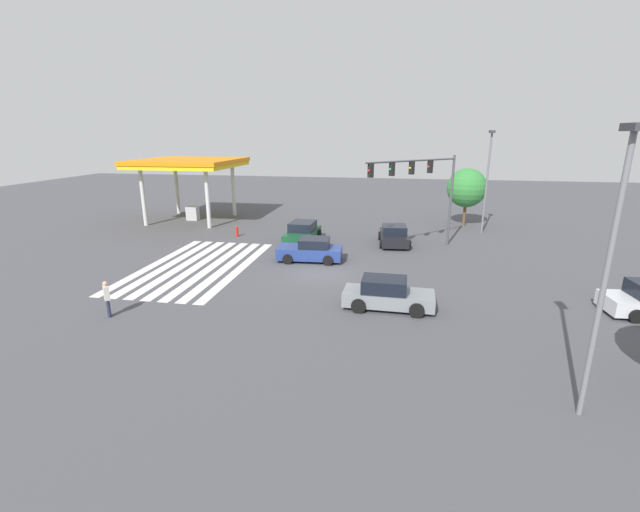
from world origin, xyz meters
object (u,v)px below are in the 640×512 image
at_px(car_0, 394,236).
at_px(car_4, 302,232).
at_px(fire_hydrant, 237,231).
at_px(traffic_signal_mast, 422,179).
at_px(car_2, 311,250).
at_px(car_1, 387,294).
at_px(tree_corner_a, 467,188).
at_px(street_light_pole_b, 488,173).
at_px(street_light_pole_a, 610,254).
at_px(pedestrian, 107,297).

relative_size(car_0, car_4, 0.96).
relative_size(car_0, fire_hydrant, 5.10).
relative_size(traffic_signal_mast, car_0, 1.51).
bearing_deg(car_2, car_4, -75.09).
xyz_separation_m(car_1, fire_hydrant, (-12.81, -12.39, -0.27)).
relative_size(traffic_signal_mast, car_4, 1.44).
height_order(traffic_signal_mast, tree_corner_a, traffic_signal_mast).
relative_size(car_0, street_light_pole_b, 0.53).
height_order(car_1, car_4, car_4).
bearing_deg(car_2, tree_corner_a, -134.27).
xyz_separation_m(traffic_signal_mast, car_1, (10.77, -1.92, -4.38)).
bearing_deg(tree_corner_a, car_1, -17.29).
bearing_deg(car_4, car_0, 96.78).
xyz_separation_m(car_0, fire_hydrant, (-0.30, -12.58, -0.24)).
bearing_deg(car_4, street_light_pole_a, 36.91).
xyz_separation_m(car_4, street_light_pole_b, (-5.50, 14.24, 4.23)).
relative_size(tree_corner_a, fire_hydrant, 5.97).
xyz_separation_m(car_0, pedestrian, (15.76, -12.70, 0.29)).
bearing_deg(car_0, street_light_pole_b, -59.34).
xyz_separation_m(street_light_pole_b, tree_corner_a, (-2.89, -1.07, -1.55)).
bearing_deg(pedestrian, tree_corner_a, 7.91).
bearing_deg(street_light_pole_a, car_1, -140.53).
height_order(car_0, tree_corner_a, tree_corner_a).
height_order(car_0, fire_hydrant, car_0).
bearing_deg(car_0, fire_hydrant, 84.16).
distance_m(car_1, street_light_pole_a, 10.24).
bearing_deg(traffic_signal_mast, street_light_pole_a, 57.55).
bearing_deg(fire_hydrant, car_2, 52.11).
bearing_deg(traffic_signal_mast, pedestrian, -0.80).
height_order(car_2, street_light_pole_b, street_light_pole_b).
bearing_deg(car_1, car_4, 120.90).
height_order(pedestrian, tree_corner_a, tree_corner_a).
height_order(street_light_pole_a, street_light_pole_b, street_light_pole_a).
distance_m(car_0, tree_corner_a, 10.48).
distance_m(car_2, street_light_pole_b, 16.92).
relative_size(street_light_pole_a, street_light_pole_b, 1.00).
bearing_deg(street_light_pole_b, tree_corner_a, -159.66).
bearing_deg(car_2, car_1, 122.28).
height_order(traffic_signal_mast, street_light_pole_b, street_light_pole_b).
xyz_separation_m(traffic_signal_mast, pedestrian, (14.03, -14.42, -4.12)).
relative_size(car_1, car_4, 0.95).
distance_m(pedestrian, street_light_pole_b, 29.16).
bearing_deg(traffic_signal_mast, tree_corner_a, -159.63).
relative_size(traffic_signal_mast, tree_corner_a, 1.29).
height_order(car_0, pedestrian, pedestrian).
distance_m(traffic_signal_mast, fire_hydrant, 15.18).
bearing_deg(car_0, street_light_pole_a, -168.26).
bearing_deg(street_light_pole_a, fire_hydrant, -137.52).
xyz_separation_m(car_4, street_light_pole_a, (19.29, 12.70, 4.25)).
bearing_deg(pedestrian, car_0, 7.54).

